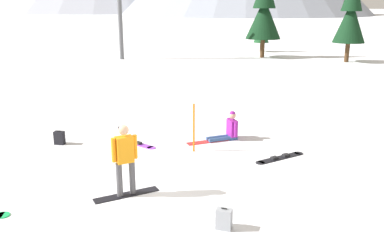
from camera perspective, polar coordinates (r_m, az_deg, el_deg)
ground_plane at (r=10.56m, az=-2.16°, el=-9.25°), size 800.00×800.00×0.00m
snowboarder_foreground at (r=9.90m, az=-9.24°, el=-5.33°), size 1.49×1.11×1.77m
snowboarder_midground at (r=14.06m, az=4.91°, el=-1.35°), size 1.71×1.18×0.98m
loose_snowboard_near_left at (r=13.86m, az=-8.08°, el=-3.10°), size 1.75×1.20×0.09m
loose_snowboard_far_spare at (r=12.69m, az=12.04°, el=-5.09°), size 1.59×1.30×0.09m
backpack_black at (r=14.26m, az=-17.80°, el=-2.36°), size 0.33×0.28×0.47m
backpack_grey at (r=8.71m, az=4.45°, el=-13.46°), size 0.35×0.31×0.47m
trail_marker_pole at (r=12.76m, az=0.25°, el=-1.10°), size 0.06×0.06×1.53m
pine_tree_young at (r=40.85m, az=9.60°, el=12.32°), size 1.46×1.46×4.01m
pine_tree_slender at (r=35.16m, az=21.09°, el=13.57°), size 2.46×2.46×6.89m
pine_tree_tall at (r=36.35m, az=9.92°, el=14.67°), size 2.97×2.97×7.21m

